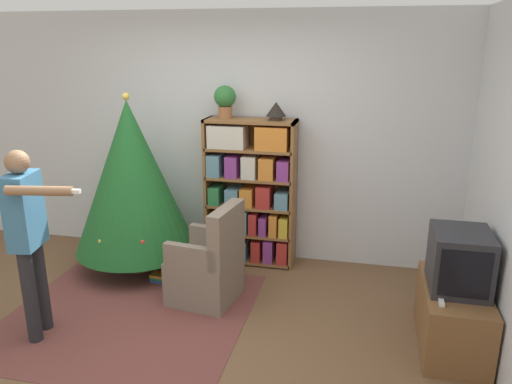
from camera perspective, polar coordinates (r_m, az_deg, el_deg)
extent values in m
plane|color=brown|center=(4.12, -9.47, -17.15)|extent=(14.00, 14.00, 0.00)
cube|color=silver|center=(5.36, -2.34, 6.20)|extent=(8.00, 0.10, 2.60)
cube|color=brown|center=(4.62, -14.35, -13.39)|extent=(2.05, 1.97, 0.01)
cube|color=brown|center=(5.33, -5.34, 0.23)|extent=(0.03, 0.33, 1.54)
cube|color=brown|center=(5.13, 4.28, -0.41)|extent=(0.03, 0.33, 1.54)
cube|color=brown|center=(5.05, -0.65, 8.15)|extent=(0.93, 0.33, 0.03)
cube|color=brown|center=(5.37, -0.23, 0.40)|extent=(0.93, 0.01, 1.54)
cube|color=brown|center=(5.48, -0.60, -7.51)|extent=(0.90, 0.33, 0.03)
cube|color=#5B899E|center=(5.50, -4.27, -6.30)|extent=(0.12, 0.28, 0.17)
cube|color=gold|center=(5.44, -2.86, -6.10)|extent=(0.11, 0.25, 0.25)
cube|color=#5B899E|center=(5.42, -1.36, -6.46)|extent=(0.09, 0.28, 0.20)
cube|color=#B22D28|center=(5.39, 0.20, -6.48)|extent=(0.10, 0.27, 0.22)
cube|color=#843889|center=(5.35, 1.58, -6.49)|extent=(0.10, 0.27, 0.25)
cube|color=#B22D28|center=(5.31, 3.13, -6.72)|extent=(0.11, 0.23, 0.24)
cube|color=brown|center=(5.36, -0.61, -4.57)|extent=(0.90, 0.33, 0.03)
cube|color=gold|center=(5.40, -4.56, -3.15)|extent=(0.08, 0.30, 0.20)
cube|color=orange|center=(5.37, -3.56, -3.26)|extent=(0.08, 0.29, 0.20)
cube|color=#2D7A42|center=(5.32, -2.45, -3.55)|extent=(0.08, 0.24, 0.18)
cube|color=#5B899E|center=(5.29, -1.17, -3.28)|extent=(0.07, 0.25, 0.25)
cube|color=#B22D28|center=(5.28, -0.13, -3.41)|extent=(0.08, 0.28, 0.23)
cube|color=#843889|center=(5.27, 1.00, -3.65)|extent=(0.08, 0.29, 0.19)
cube|color=orange|center=(5.25, 2.20, -3.51)|extent=(0.08, 0.31, 0.23)
cube|color=gold|center=(5.21, 3.28, -3.88)|extent=(0.09, 0.23, 0.20)
cube|color=brown|center=(5.26, -0.62, -1.50)|extent=(0.90, 0.33, 0.03)
cube|color=#2D7A42|center=(5.29, -4.51, -0.23)|extent=(0.12, 0.27, 0.18)
cube|color=#5B899E|center=(5.23, -2.53, -0.42)|extent=(0.14, 0.26, 0.18)
cube|color=orange|center=(5.20, -0.87, -0.43)|extent=(0.13, 0.28, 0.19)
cube|color=#B22D28|center=(5.15, 1.01, -0.41)|extent=(0.15, 0.25, 0.23)
cube|color=#5B899E|center=(5.14, 3.10, -0.80)|extent=(0.14, 0.29, 0.17)
cube|color=brown|center=(5.17, -0.63, 1.68)|extent=(0.90, 0.33, 0.03)
cube|color=#5B899E|center=(5.22, -4.51, 3.22)|extent=(0.14, 0.31, 0.23)
cube|color=#843889|center=(5.17, -2.53, 3.08)|extent=(0.13, 0.30, 0.22)
cube|color=beige|center=(5.09, -0.65, 2.95)|extent=(0.15, 0.24, 0.23)
cube|color=orange|center=(5.08, 1.41, 2.87)|extent=(0.15, 0.30, 0.22)
cube|color=#843889|center=(5.04, 3.27, 2.62)|extent=(0.12, 0.27, 0.20)
cube|color=brown|center=(5.10, -0.64, 4.95)|extent=(0.90, 0.33, 0.03)
cube|color=beige|center=(5.09, -3.23, 6.40)|extent=(0.38, 0.25, 0.23)
cube|color=orange|center=(5.00, 1.95, 6.24)|extent=(0.32, 0.28, 0.23)
cube|color=brown|center=(4.25, 21.52, -13.15)|extent=(0.47, 0.90, 0.50)
cube|color=#28282D|center=(4.04, 22.25, -7.23)|extent=(0.42, 0.49, 0.45)
cube|color=black|center=(3.82, 22.81, -8.72)|extent=(0.34, 0.01, 0.35)
cube|color=white|center=(3.86, 20.41, -11.66)|extent=(0.04, 0.12, 0.02)
cylinder|color=#4C3323|center=(5.47, -13.32, -7.81)|extent=(0.36, 0.36, 0.10)
cylinder|color=brown|center=(5.43, -13.40, -6.75)|extent=(0.08, 0.08, 0.12)
cone|color=#1E6028|center=(5.16, -14.02, 1.71)|extent=(1.22, 1.22, 1.53)
sphere|color=#B74C93|center=(5.62, -13.99, -0.17)|extent=(0.05, 0.05, 0.05)
sphere|color=#335BB2|center=(5.18, -14.90, 6.66)|extent=(0.04, 0.04, 0.04)
sphere|color=#B74C93|center=(5.29, -11.80, 3.08)|extent=(0.05, 0.05, 0.05)
sphere|color=red|center=(4.86, -12.85, -5.58)|extent=(0.06, 0.06, 0.06)
sphere|color=gold|center=(4.99, -17.29, -5.39)|extent=(0.06, 0.06, 0.06)
sphere|color=#E5CC4C|center=(5.01, -14.67, 10.53)|extent=(0.07, 0.07, 0.07)
cube|color=#7A6B5B|center=(4.67, -5.91, -9.72)|extent=(0.63, 0.63, 0.42)
cube|color=#7A6B5B|center=(4.39, -3.38, -4.85)|extent=(0.20, 0.57, 0.50)
cube|color=#7A6B5B|center=(4.74, -4.73, -5.16)|extent=(0.51, 0.15, 0.20)
cube|color=#7A6B5B|center=(4.34, -7.44, -7.36)|extent=(0.51, 0.15, 0.20)
cylinder|color=#232328|center=(4.48, -23.38, -9.81)|extent=(0.11, 0.11, 0.77)
cylinder|color=#232328|center=(4.34, -24.40, -10.84)|extent=(0.11, 0.11, 0.77)
cube|color=teal|center=(4.16, -24.98, -1.94)|extent=(0.23, 0.35, 0.58)
cylinder|color=#8C6647|center=(4.33, -23.75, -1.46)|extent=(0.07, 0.07, 0.46)
cylinder|color=#8C6647|center=(3.82, -23.54, 0.13)|extent=(0.48, 0.15, 0.07)
cube|color=white|center=(3.72, -20.23, 0.08)|extent=(0.11, 0.05, 0.03)
sphere|color=#8C6647|center=(4.06, -25.64, 3.13)|extent=(0.18, 0.18, 0.18)
cylinder|color=#935B38|center=(5.10, -3.54, 9.06)|extent=(0.14, 0.14, 0.12)
sphere|color=#2D7033|center=(5.08, -3.57, 10.84)|extent=(0.22, 0.22, 0.22)
cylinder|color=#473828|center=(4.99, 2.30, 8.44)|extent=(0.12, 0.12, 0.04)
cone|color=black|center=(4.98, 2.31, 9.46)|extent=(0.20, 0.20, 0.14)
cube|color=#284C93|center=(5.13, -10.77, -9.84)|extent=(0.20, 0.15, 0.03)
cube|color=#2D7A42|center=(5.13, -10.88, -9.48)|extent=(0.18, 0.15, 0.03)
cube|color=orange|center=(5.10, -10.81, -9.31)|extent=(0.20, 0.13, 0.02)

